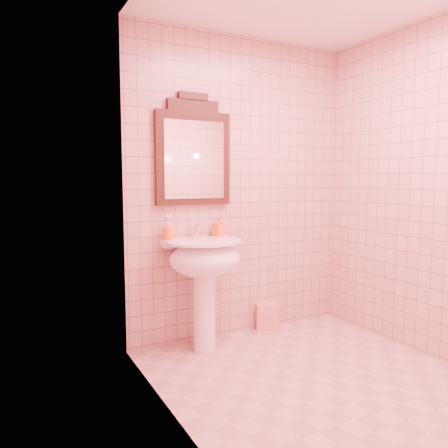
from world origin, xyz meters
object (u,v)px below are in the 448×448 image
pedestal_sink (205,266)px  soap_dispenser (219,227)px  mirror (193,154)px  towel (267,316)px  toothbrush_cup (168,234)px

pedestal_sink → soap_dispenser: (0.20, 0.16, 0.28)m
mirror → towel: (0.68, -0.03, -1.41)m
pedestal_sink → toothbrush_cup: 0.38m
mirror → soap_dispenser: size_ratio=5.33×
pedestal_sink → towel: (0.68, 0.17, -0.54)m
pedestal_sink → mirror: 0.89m
pedestal_sink → towel: pedestal_sink is taller
pedestal_sink → toothbrush_cup: (-0.24, 0.15, 0.25)m
toothbrush_cup → soap_dispenser: (0.44, 0.00, 0.03)m
toothbrush_cup → towel: toothbrush_cup is taller
pedestal_sink → soap_dispenser: 0.38m
towel → mirror: bearing=177.3°
toothbrush_cup → soap_dispenser: bearing=0.5°
toothbrush_cup → soap_dispenser: 0.44m
soap_dispenser → towel: size_ratio=0.69×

